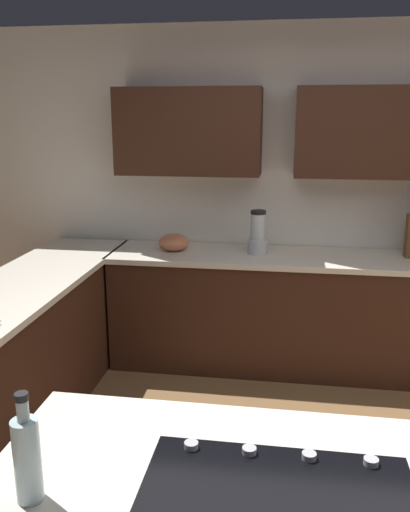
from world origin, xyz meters
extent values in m
cube|color=white|center=(0.00, -2.10, 1.30)|extent=(6.00, 0.10, 2.60)
cube|color=#381E14|center=(-0.40, -1.88, 1.80)|extent=(1.10, 0.34, 0.65)
cube|color=#381E14|center=(0.95, -1.88, 1.80)|extent=(1.10, 0.34, 0.65)
cube|color=#381E14|center=(0.10, -1.72, 0.43)|extent=(2.80, 0.60, 0.86)
cube|color=silver|center=(0.10, -1.72, 0.88)|extent=(2.84, 0.64, 0.04)
cube|color=#381E14|center=(1.82, -0.55, 0.43)|extent=(0.60, 2.90, 0.86)
cube|color=silver|center=(1.82, -0.55, 0.88)|extent=(0.64, 2.94, 0.04)
cube|color=black|center=(0.19, 1.03, 0.91)|extent=(0.76, 0.56, 0.01)
cylinder|color=#B2B2B7|center=(-0.08, 0.80, 0.92)|extent=(0.04, 0.04, 0.02)
cylinder|color=#B2B2B7|center=(0.10, 0.80, 0.92)|extent=(0.04, 0.04, 0.02)
cylinder|color=#B2B2B7|center=(0.28, 0.80, 0.92)|extent=(0.04, 0.04, 0.02)
cylinder|color=#B2B2B7|center=(0.46, 0.80, 0.92)|extent=(0.04, 0.04, 0.02)
cylinder|color=silver|center=(0.40, -1.74, 0.96)|extent=(0.15, 0.15, 0.11)
cylinder|color=silver|center=(0.40, -1.74, 1.11)|extent=(0.11, 0.11, 0.20)
cylinder|color=black|center=(0.40, -1.74, 1.22)|extent=(0.12, 0.12, 0.03)
ellipsoid|color=#CC724C|center=(1.05, -1.74, 0.97)|extent=(0.24, 0.24, 0.13)
cylinder|color=silver|center=(0.86, 1.07, 1.02)|extent=(0.07, 0.07, 0.24)
cylinder|color=silver|center=(0.86, 1.07, 1.17)|extent=(0.03, 0.03, 0.06)
cylinder|color=black|center=(0.86, 1.07, 1.21)|extent=(0.04, 0.04, 0.02)
camera|label=1|loc=(0.20, 2.24, 1.91)|focal=37.68mm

